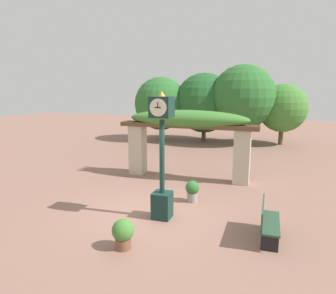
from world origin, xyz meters
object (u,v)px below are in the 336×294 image
(pedestal_clock, at_px, (162,158))
(potted_plant_near_left, at_px, (123,233))
(potted_plant_near_right, at_px, (192,190))
(park_bench, at_px, (268,222))

(pedestal_clock, xyz_separation_m, potted_plant_near_left, (-0.27, -1.84, -1.34))
(potted_plant_near_right, relative_size, park_bench, 0.49)
(pedestal_clock, height_order, potted_plant_near_left, pedestal_clock)
(potted_plant_near_right, xyz_separation_m, park_bench, (2.30, -1.77, 0.05))
(potted_plant_near_left, bearing_deg, pedestal_clock, 81.77)
(pedestal_clock, bearing_deg, park_bench, -6.33)
(potted_plant_near_right, bearing_deg, pedestal_clock, -108.64)
(pedestal_clock, distance_m, potted_plant_near_left, 2.29)
(pedestal_clock, xyz_separation_m, potted_plant_near_right, (0.49, 1.46, -1.33))
(pedestal_clock, height_order, park_bench, pedestal_clock)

